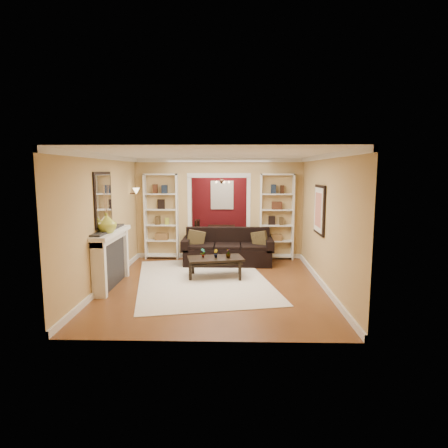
{
  "coord_description": "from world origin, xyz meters",
  "views": [
    {
      "loc": [
        0.39,
        -8.94,
        2.36
      ],
      "look_at": [
        0.19,
        -0.8,
        1.21
      ],
      "focal_mm": 30.0,
      "sensor_mm": 36.0,
      "label": 1
    }
  ],
  "objects_px": {
    "sofa": "(228,247)",
    "bookshelf_right": "(277,217)",
    "fireplace": "(112,259)",
    "dining_table": "(222,237)",
    "bookshelf_left": "(161,217)",
    "coffee_table": "(216,267)"
  },
  "relations": [
    {
      "from": "bookshelf_right",
      "to": "bookshelf_left",
      "type": "bearing_deg",
      "value": 180.0
    },
    {
      "from": "fireplace",
      "to": "dining_table",
      "type": "distance_m",
      "value": 4.79
    },
    {
      "from": "sofa",
      "to": "bookshelf_left",
      "type": "height_order",
      "value": "bookshelf_left"
    },
    {
      "from": "sofa",
      "to": "dining_table",
      "type": "height_order",
      "value": "sofa"
    },
    {
      "from": "coffee_table",
      "to": "bookshelf_right",
      "type": "relative_size",
      "value": 0.52
    },
    {
      "from": "coffee_table",
      "to": "dining_table",
      "type": "relative_size",
      "value": 0.74
    },
    {
      "from": "coffee_table",
      "to": "dining_table",
      "type": "distance_m",
      "value": 3.59
    },
    {
      "from": "sofa",
      "to": "fireplace",
      "type": "relative_size",
      "value": 1.35
    },
    {
      "from": "coffee_table",
      "to": "fireplace",
      "type": "distance_m",
      "value": 2.23
    },
    {
      "from": "coffee_table",
      "to": "fireplace",
      "type": "height_order",
      "value": "fireplace"
    },
    {
      "from": "coffee_table",
      "to": "bookshelf_right",
      "type": "bearing_deg",
      "value": 37.72
    },
    {
      "from": "sofa",
      "to": "bookshelf_right",
      "type": "relative_size",
      "value": 1.0
    },
    {
      "from": "sofa",
      "to": "bookshelf_right",
      "type": "xyz_separation_m",
      "value": [
        1.3,
        0.58,
        0.7
      ]
    },
    {
      "from": "sofa",
      "to": "dining_table",
      "type": "xyz_separation_m",
      "value": [
        -0.22,
        2.33,
        -0.16
      ]
    },
    {
      "from": "bookshelf_right",
      "to": "fireplace",
      "type": "relative_size",
      "value": 1.35
    },
    {
      "from": "bookshelf_left",
      "to": "dining_table",
      "type": "height_order",
      "value": "bookshelf_left"
    },
    {
      "from": "bookshelf_left",
      "to": "fireplace",
      "type": "relative_size",
      "value": 1.35
    },
    {
      "from": "sofa",
      "to": "bookshelf_left",
      "type": "xyz_separation_m",
      "value": [
        -1.8,
        0.58,
        0.7
      ]
    },
    {
      "from": "bookshelf_right",
      "to": "sofa",
      "type": "bearing_deg",
      "value": -156.01
    },
    {
      "from": "coffee_table",
      "to": "fireplace",
      "type": "xyz_separation_m",
      "value": [
        -2.09,
        -0.69,
        0.35
      ]
    },
    {
      "from": "sofa",
      "to": "bookshelf_left",
      "type": "relative_size",
      "value": 1.0
    },
    {
      "from": "coffee_table",
      "to": "bookshelf_right",
      "type": "xyz_separation_m",
      "value": [
        1.55,
        1.84,
        0.92
      ]
    }
  ]
}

